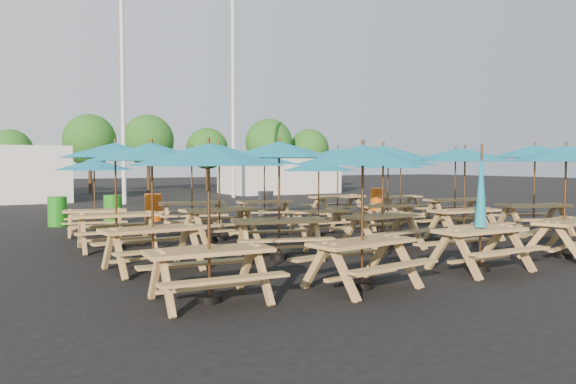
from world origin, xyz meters
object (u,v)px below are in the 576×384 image
picnic_unit_13 (465,159)px  picnic_unit_0 (209,162)px  picnic_unit_10 (319,169)px  picnic_unit_19 (401,164)px  picnic_unit_8 (481,219)px  picnic_unit_9 (383,158)px  waste_bin_0 (57,211)px  waste_bin_1 (113,209)px  picnic_unit_5 (279,155)px  waste_bin_2 (153,207)px  picnic_unit_3 (94,168)px  picnic_unit_15 (338,157)px  picnic_unit_7 (192,157)px  picnic_unit_14 (388,166)px  picnic_unit_2 (115,155)px  waste_bin_4 (377,199)px  picnic_unit_4 (363,162)px  picnic_unit_6 (219,156)px  picnic_unit_18 (455,158)px  waste_bin_3 (266,203)px  picnic_unit_17 (535,156)px  picnic_unit_1 (152,158)px

picnic_unit_13 → picnic_unit_0: bearing=-157.7°
picnic_unit_10 → picnic_unit_19: size_ratio=0.93×
picnic_unit_8 → picnic_unit_9: size_ratio=0.87×
waste_bin_0 → waste_bin_1: (1.67, -0.05, 0.00)m
picnic_unit_10 → waste_bin_0: (-5.93, 5.77, -1.34)m
picnic_unit_8 → picnic_unit_10: 5.70m
picnic_unit_5 → picnic_unit_8: bearing=-32.8°
picnic_unit_8 → waste_bin_2: 11.90m
picnic_unit_3 → picnic_unit_15: bearing=11.9°
picnic_unit_7 → picnic_unit_9: 6.25m
picnic_unit_9 → picnic_unit_10: bearing=82.7°
picnic_unit_14 → picnic_unit_7: bearing=166.7°
picnic_unit_13 → picnic_unit_19: bearing=66.5°
picnic_unit_2 → picnic_unit_19: 11.35m
waste_bin_4 → picnic_unit_5: bearing=-137.4°
picnic_unit_4 → picnic_unit_5: (0.15, 3.06, 0.14)m
picnic_unit_6 → picnic_unit_15: size_ratio=1.02×
picnic_unit_7 → picnic_unit_18: picnic_unit_7 is taller
picnic_unit_13 → picnic_unit_10: bearing=139.6°
picnic_unit_10 → waste_bin_3: (1.30, 5.78, -1.34)m
picnic_unit_0 → picnic_unit_15: picnic_unit_15 is taller
picnic_unit_8 → picnic_unit_17: size_ratio=0.75×
picnic_unit_14 → picnic_unit_4: bearing=-117.6°
picnic_unit_4 → picnic_unit_8: size_ratio=1.13×
picnic_unit_10 → picnic_unit_6: bearing=179.0°
picnic_unit_14 → waste_bin_1: picnic_unit_14 is taller
picnic_unit_15 → waste_bin_4: picnic_unit_15 is taller
picnic_unit_15 → waste_bin_1: picnic_unit_15 is taller
picnic_unit_1 → picnic_unit_8: 6.09m
picnic_unit_1 → waste_bin_4: size_ratio=2.78×
picnic_unit_7 → waste_bin_3: picnic_unit_7 is taller
waste_bin_1 → waste_bin_2: same height
picnic_unit_1 → picnic_unit_5: size_ratio=0.85×
picnic_unit_6 → picnic_unit_2: bearing=175.7°
picnic_unit_17 → waste_bin_4: (1.00, 8.18, -1.71)m
picnic_unit_0 → picnic_unit_5: bearing=48.9°
picnic_unit_1 → picnic_unit_6: bearing=45.3°
picnic_unit_14 → picnic_unit_17: 4.00m
picnic_unit_6 → picnic_unit_19: picnic_unit_6 is taller
picnic_unit_2 → waste_bin_4: picnic_unit_2 is taller
picnic_unit_4 → picnic_unit_9: bearing=38.0°
picnic_unit_0 → waste_bin_4: 15.97m
waste_bin_1 → picnic_unit_17: bearing=-41.2°
picnic_unit_19 → waste_bin_0: (-11.52, 2.51, -1.46)m
picnic_unit_15 → picnic_unit_19: bearing=-5.4°
picnic_unit_13 → picnic_unit_19: picnic_unit_13 is taller
picnic_unit_1 → waste_bin_3: bearing=47.2°
picnic_unit_8 → picnic_unit_13: bearing=45.9°
picnic_unit_6 → picnic_unit_19: bearing=9.8°
picnic_unit_6 → waste_bin_4: (9.02, 5.14, -1.68)m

